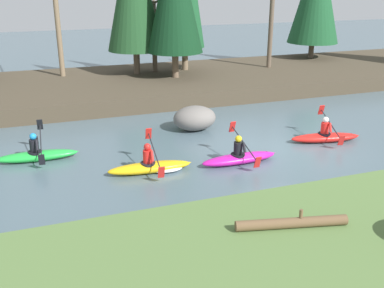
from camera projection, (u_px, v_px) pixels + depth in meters
ground_plane at (281, 149)px, 16.54m from camera, size 90.00×90.00×0.00m
riverbank_far at (187, 81)px, 25.78m from camera, size 44.00×8.95×0.75m
bare_tree_upstream at (58, 21)px, 24.37m from camera, size 3.50×3.46×6.35m
bare_tree_mid_upstream at (154, 28)px, 25.86m from camera, size 2.94×2.91×5.28m
bare_tree_mid_downstream at (271, 19)px, 26.92m from camera, size 3.42×3.38×6.19m
kayaker_lead at (326, 136)px, 17.23m from camera, size 2.79×2.06×1.20m
kayaker_middle at (240, 157)px, 15.21m from camera, size 2.78×2.06×1.20m
kayaker_trailing at (153, 166)px, 14.53m from camera, size 2.79×2.07×1.20m
kayaker_far_back at (38, 155)px, 15.44m from camera, size 2.78×2.07×1.20m
boulder_midstream at (195, 118)px, 18.50m from camera, size 1.79×1.40×1.01m
driftwood_log at (292, 223)px, 10.03m from camera, size 2.55×0.80×0.44m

